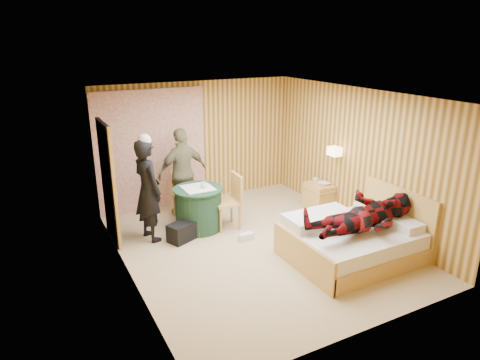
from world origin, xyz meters
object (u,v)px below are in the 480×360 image
duffel_bag (184,231)px  round_table (198,208)px  bed (352,240)px  man_on_bed (367,207)px  chair_far (183,189)px  woman_standing (148,190)px  man_at_table (183,172)px  chair_near (231,197)px  nightstand (319,197)px  wall_lamp (335,151)px

duffel_bag → round_table: bearing=13.6°
bed → round_table: (-1.72, 2.12, 0.10)m
round_table → man_on_bed: size_ratio=0.50×
chair_far → duffel_bag: chair_far is taller
woman_standing → man_at_table: woman_standing is taller
chair_near → man_at_table: man_at_table is taller
bed → chair_far: 3.32m
chair_near → bed: bearing=34.5°
chair_near → chair_far: bearing=-144.1°
nightstand → chair_near: size_ratio=0.57×
woman_standing → chair_far: bearing=-64.9°
wall_lamp → nightstand: (-0.04, 0.33, -1.01)m
chair_far → woman_standing: (-0.87, -0.69, 0.34)m
round_table → duffel_bag: bearing=-143.3°
bed → nightstand: (0.75, 1.81, -0.01)m
duffel_bag → man_on_bed: bearing=-66.9°
chair_near → woman_standing: woman_standing is taller
woman_standing → wall_lamp: bearing=-114.0°
chair_far → woman_standing: size_ratio=0.53×
round_table → woman_standing: bearing=179.1°
round_table → chair_near: bearing=-19.7°
bed → woman_standing: size_ratio=1.10×
chair_far → round_table: bearing=-103.0°
chair_far → chair_near: chair_near is taller
wall_lamp → round_table: 2.74m
nightstand → man_at_table: size_ratio=0.33×
chair_far → woman_standing: bearing=-156.4°
duffel_bag → woman_standing: woman_standing is taller
wall_lamp → nightstand: 1.06m
wall_lamp → bed: bearing=-118.1°
duffel_bag → man_on_bed: man_on_bed is taller
bed → round_table: bearing=129.0°
wall_lamp → man_on_bed: (-0.77, -1.71, -0.36)m
chair_far → man_at_table: man_at_table is taller
woman_standing → man_at_table: size_ratio=1.03×
wall_lamp → woman_standing: woman_standing is taller
man_at_table → man_on_bed: man_on_bed is taller
chair_near → wall_lamp: bearing=80.7°
round_table → woman_standing: woman_standing is taller
nightstand → man_on_bed: (-0.73, -2.04, 0.65)m
nightstand → bed: bearing=-112.5°
bed → chair_near: (-1.16, 1.92, 0.29)m
woman_standing → man_at_table: bearing=-63.8°
duffel_bag → man_on_bed: size_ratio=0.32×
man_at_table → man_on_bed: bearing=111.8°
chair_far → duffel_bag: 1.13m
bed → chair_far: bed is taller
nightstand → man_on_bed: size_ratio=0.33×
chair_near → nightstand: bearing=90.0°
woman_standing → duffel_bag: bearing=-135.5°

